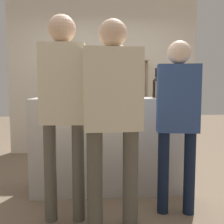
% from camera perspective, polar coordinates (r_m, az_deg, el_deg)
% --- Properties ---
extents(ground_plane, '(16.00, 16.00, 0.00)m').
position_cam_1_polar(ground_plane, '(3.25, 0.00, -16.34)').
color(ground_plane, '#7A6651').
extents(bar_counter, '(1.81, 0.54, 1.08)m').
position_cam_1_polar(bar_counter, '(3.09, 0.00, -7.00)').
color(bar_counter, '#B7B2AD').
rests_on(bar_counter, ground_plane).
extents(back_wall, '(3.41, 0.12, 2.80)m').
position_cam_1_polar(back_wall, '(4.89, -1.79, 7.69)').
color(back_wall, beige).
rests_on(back_wall, ground_plane).
extents(back_shelf, '(1.57, 0.18, 1.69)m').
position_cam_1_polar(back_shelf, '(4.71, -1.64, 4.06)').
color(back_shelf, '#897056').
rests_on(back_shelf, ground_plane).
extents(counter_bottle_0, '(0.08, 0.08, 0.36)m').
position_cam_1_polar(counter_bottle_0, '(3.22, 9.57, 5.51)').
color(counter_bottle_0, black).
rests_on(counter_bottle_0, bar_counter).
extents(counter_bottle_1, '(0.08, 0.08, 0.34)m').
position_cam_1_polar(counter_bottle_1, '(2.94, -7.98, 5.52)').
color(counter_bottle_1, brown).
rests_on(counter_bottle_1, bar_counter).
extents(counter_bottle_2, '(0.08, 0.08, 0.35)m').
position_cam_1_polar(counter_bottle_2, '(2.98, 3.65, 5.62)').
color(counter_bottle_2, black).
rests_on(counter_bottle_2, bar_counter).
extents(counter_bottle_3, '(0.07, 0.07, 0.36)m').
position_cam_1_polar(counter_bottle_3, '(2.96, -13.30, 5.66)').
color(counter_bottle_3, black).
rests_on(counter_bottle_3, bar_counter).
extents(wine_glass, '(0.08, 0.08, 0.15)m').
position_cam_1_polar(wine_glass, '(2.87, -3.49, 5.17)').
color(wine_glass, silver).
rests_on(wine_glass, bar_counter).
extents(ice_bucket, '(0.23, 0.23, 0.20)m').
position_cam_1_polar(ice_bucket, '(3.09, 11.38, 4.84)').
color(ice_bucket, '#846647').
rests_on(ice_bucket, bar_counter).
extents(cork_jar, '(0.11, 0.11, 0.17)m').
position_cam_1_polar(cork_jar, '(2.90, 0.44, 4.58)').
color(cork_jar, silver).
rests_on(cork_jar, bar_counter).
extents(customer_center, '(0.49, 0.23, 1.75)m').
position_cam_1_polar(customer_center, '(2.16, 0.17, 0.62)').
color(customer_center, '#575347').
rests_on(customer_center, ground_plane).
extents(customer_right, '(0.40, 0.23, 1.63)m').
position_cam_1_polar(customer_right, '(2.51, 14.11, -0.06)').
color(customer_right, '#121C33').
rests_on(customer_right, ground_plane).
extents(server_behind_counter, '(0.41, 0.24, 1.81)m').
position_cam_1_polar(server_behind_counter, '(3.79, 1.51, 3.80)').
color(server_behind_counter, '#121C33').
rests_on(server_behind_counter, ground_plane).
extents(customer_left, '(0.40, 0.24, 1.82)m').
position_cam_1_polar(customer_left, '(2.33, -10.62, 2.86)').
color(customer_left, '#575347').
rests_on(customer_left, ground_plane).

